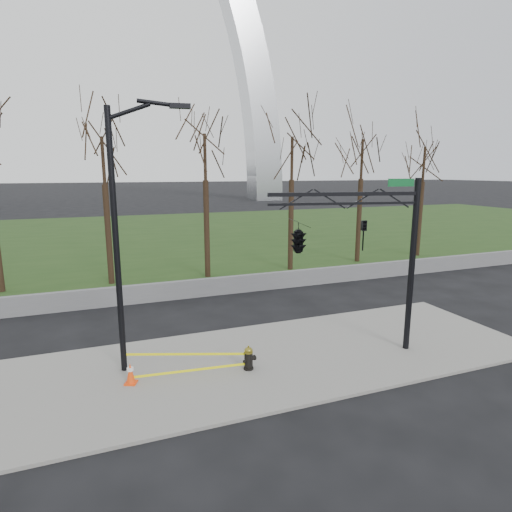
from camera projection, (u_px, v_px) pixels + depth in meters
name	position (u px, v px, depth m)	size (l,w,h in m)	color
ground	(275.00, 359.00, 14.11)	(500.00, 500.00, 0.00)	black
sidewalk	(275.00, 358.00, 14.10)	(18.00, 6.00, 0.10)	gray
grass_strip	(155.00, 235.00, 41.57)	(120.00, 40.00, 0.06)	#1F3914
guardrail	(213.00, 287.00, 21.35)	(60.00, 0.30, 0.90)	#59595B
gateway_arch	(113.00, 24.00, 76.36)	(66.00, 6.00, 65.00)	#BABDC2
tree_row	(157.00, 203.00, 23.50)	(41.93, 4.00, 8.98)	black
fire_hydrant	(249.00, 358.00, 13.14)	(0.49, 0.32, 0.78)	black
traffic_cone	(130.00, 373.00, 12.24)	(0.44, 0.44, 0.64)	#FA420D
street_light	(123.00, 224.00, 12.30)	(2.39, 0.45, 8.21)	black
traffic_signal_mast	(321.00, 237.00, 13.40)	(5.03, 2.54, 6.00)	black
caution_tape	(189.00, 362.00, 12.91)	(3.65, 1.35, 0.40)	#FFF80D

